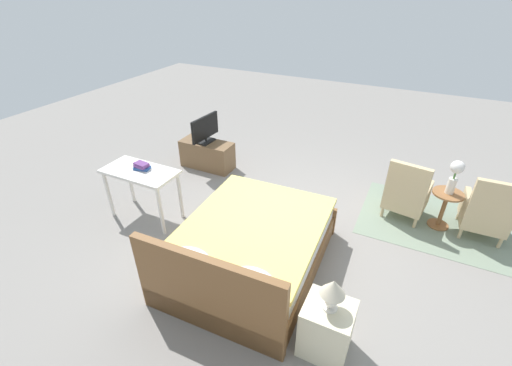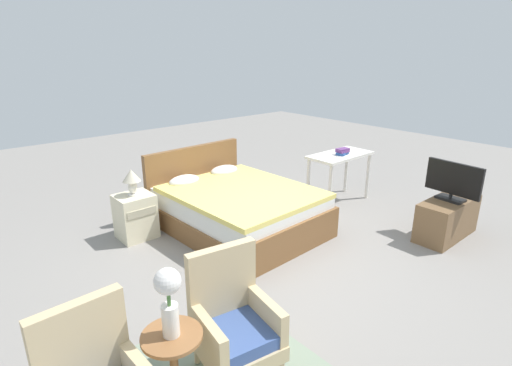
# 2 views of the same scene
# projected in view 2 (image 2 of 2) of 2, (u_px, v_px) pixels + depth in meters

# --- Properties ---
(ground_plane) EXTENTS (16.00, 16.00, 0.00)m
(ground_plane) POSITION_uv_depth(u_px,v_px,m) (273.00, 259.00, 4.57)
(ground_plane) COLOR gray
(bed) EXTENTS (1.65, 2.10, 0.96)m
(bed) POSITION_uv_depth(u_px,v_px,m) (236.00, 208.00, 5.24)
(bed) COLOR brown
(bed) RESTS_ON ground_plane
(armchair_by_window_right) EXTENTS (0.62, 0.62, 0.92)m
(armchair_by_window_right) POSITION_uv_depth(u_px,v_px,m) (234.00, 323.00, 2.91)
(armchair_by_window_right) COLOR #CCB284
(armchair_by_window_right) RESTS_ON floor_rug
(side_table) EXTENTS (0.40, 0.40, 0.55)m
(side_table) POSITION_uv_depth(u_px,v_px,m) (174.00, 360.00, 2.61)
(side_table) COLOR #936038
(side_table) RESTS_ON ground_plane
(flower_vase) EXTENTS (0.17, 0.17, 0.48)m
(flower_vase) POSITION_uv_depth(u_px,v_px,m) (168.00, 295.00, 2.45)
(flower_vase) COLOR silver
(flower_vase) RESTS_ON side_table
(nightstand) EXTENTS (0.44, 0.41, 0.57)m
(nightstand) POSITION_uv_depth(u_px,v_px,m) (136.00, 216.00, 5.01)
(nightstand) COLOR beige
(nightstand) RESTS_ON ground_plane
(table_lamp) EXTENTS (0.22, 0.22, 0.33)m
(table_lamp) POSITION_uv_depth(u_px,v_px,m) (132.00, 179.00, 4.85)
(table_lamp) COLOR silver
(table_lamp) RESTS_ON nightstand
(tv_stand) EXTENTS (0.96, 0.40, 0.50)m
(tv_stand) POSITION_uv_depth(u_px,v_px,m) (447.00, 218.00, 5.04)
(tv_stand) COLOR brown
(tv_stand) RESTS_ON ground_plane
(tv_flatscreen) EXTENTS (0.22, 0.69, 0.48)m
(tv_flatscreen) POSITION_uv_depth(u_px,v_px,m) (453.00, 181.00, 4.88)
(tv_flatscreen) COLOR black
(tv_flatscreen) RESTS_ON tv_stand
(vanity_desk) EXTENTS (1.04, 0.52, 0.77)m
(vanity_desk) POSITION_uv_depth(u_px,v_px,m) (340.00, 161.00, 6.08)
(vanity_desk) COLOR silver
(vanity_desk) RESTS_ON ground_plane
(book_stack) EXTENTS (0.23, 0.17, 0.09)m
(book_stack) POSITION_uv_depth(u_px,v_px,m) (342.00, 152.00, 5.99)
(book_stack) COLOR #284C8E
(book_stack) RESTS_ON vanity_desk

